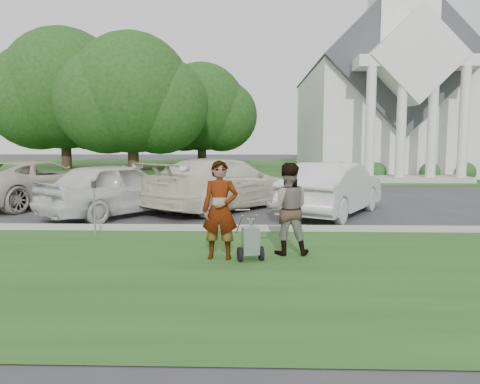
{
  "coord_description": "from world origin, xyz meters",
  "views": [
    {
      "loc": [
        0.53,
        -10.94,
        2.28
      ],
      "look_at": [
        0.21,
        0.0,
        1.05
      ],
      "focal_mm": 35.0,
      "sensor_mm": 36.0,
      "label": 1
    }
  ],
  "objects_px": {
    "striping_cart": "(250,242)",
    "car_b": "(118,189)",
    "tree_far": "(64,95)",
    "person_right": "(287,209)",
    "parking_meter_near": "(94,201)",
    "tree_left": "(132,99)",
    "tree_back": "(201,111)",
    "car_c": "(223,184)",
    "church": "(373,88)",
    "car_d": "(333,189)",
    "car_a": "(38,182)",
    "person_left": "(220,211)"
  },
  "relations": [
    {
      "from": "person_right",
      "to": "church",
      "type": "bearing_deg",
      "value": -107.16
    },
    {
      "from": "car_c",
      "to": "car_a",
      "type": "bearing_deg",
      "value": 28.62
    },
    {
      "from": "person_left",
      "to": "parking_meter_near",
      "type": "xyz_separation_m",
      "value": [
        -3.15,
        2.15,
        -0.1
      ]
    },
    {
      "from": "car_b",
      "to": "car_c",
      "type": "height_order",
      "value": "car_c"
    },
    {
      "from": "tree_left",
      "to": "car_b",
      "type": "bearing_deg",
      "value": -76.82
    },
    {
      "from": "car_c",
      "to": "person_left",
      "type": "bearing_deg",
      "value": 130.69
    },
    {
      "from": "church",
      "to": "person_right",
      "type": "relative_size",
      "value": 13.26
    },
    {
      "from": "parking_meter_near",
      "to": "car_a",
      "type": "xyz_separation_m",
      "value": [
        -3.84,
        5.32,
        -0.05
      ]
    },
    {
      "from": "tree_left",
      "to": "tree_back",
      "type": "height_order",
      "value": "tree_left"
    },
    {
      "from": "person_right",
      "to": "parking_meter_near",
      "type": "relative_size",
      "value": 1.37
    },
    {
      "from": "person_right",
      "to": "car_c",
      "type": "distance_m",
      "value": 6.26
    },
    {
      "from": "striping_cart",
      "to": "car_b",
      "type": "relative_size",
      "value": 0.21
    },
    {
      "from": "striping_cart",
      "to": "parking_meter_near",
      "type": "relative_size",
      "value": 0.75
    },
    {
      "from": "tree_left",
      "to": "car_d",
      "type": "relative_size",
      "value": 2.19
    },
    {
      "from": "car_c",
      "to": "tree_left",
      "type": "bearing_deg",
      "value": -29.49
    },
    {
      "from": "person_left",
      "to": "parking_meter_near",
      "type": "height_order",
      "value": "person_left"
    },
    {
      "from": "tree_far",
      "to": "car_b",
      "type": "distance_m",
      "value": 24.92
    },
    {
      "from": "parking_meter_near",
      "to": "car_c",
      "type": "relative_size",
      "value": 0.23
    },
    {
      "from": "person_left",
      "to": "car_c",
      "type": "xyz_separation_m",
      "value": [
        -0.36,
        6.44,
        -0.1
      ]
    },
    {
      "from": "church",
      "to": "person_right",
      "type": "height_order",
      "value": "church"
    },
    {
      "from": "person_left",
      "to": "tree_far",
      "type": "bearing_deg",
      "value": 120.74
    },
    {
      "from": "church",
      "to": "parking_meter_near",
      "type": "distance_m",
      "value": 26.7
    },
    {
      "from": "tree_far",
      "to": "person_right",
      "type": "height_order",
      "value": "tree_far"
    },
    {
      "from": "car_c",
      "to": "car_d",
      "type": "distance_m",
      "value": 3.57
    },
    {
      "from": "tree_far",
      "to": "parking_meter_near",
      "type": "bearing_deg",
      "value": -66.75
    },
    {
      "from": "parking_meter_near",
      "to": "car_d",
      "type": "xyz_separation_m",
      "value": [
        6.2,
        3.24,
        -0.04
      ]
    },
    {
      "from": "parking_meter_near",
      "to": "car_b",
      "type": "height_order",
      "value": "car_b"
    },
    {
      "from": "church",
      "to": "car_c",
      "type": "relative_size",
      "value": 4.17
    },
    {
      "from": "car_b",
      "to": "car_d",
      "type": "height_order",
      "value": "car_b"
    },
    {
      "from": "person_left",
      "to": "car_d",
      "type": "relative_size",
      "value": 0.39
    },
    {
      "from": "church",
      "to": "striping_cart",
      "type": "xyz_separation_m",
      "value": [
        -8.53,
        -25.46,
        -5.56
      ]
    },
    {
      "from": "tree_far",
      "to": "parking_meter_near",
      "type": "relative_size",
      "value": 8.77
    },
    {
      "from": "car_c",
      "to": "car_d",
      "type": "xyz_separation_m",
      "value": [
        3.41,
        -1.05,
        -0.04
      ]
    },
    {
      "from": "person_left",
      "to": "person_right",
      "type": "xyz_separation_m",
      "value": [
        1.3,
        0.4,
        -0.03
      ]
    },
    {
      "from": "person_right",
      "to": "striping_cart",
      "type": "bearing_deg",
      "value": 36.92
    },
    {
      "from": "car_c",
      "to": "striping_cart",
      "type": "bearing_deg",
      "value": 135.6
    },
    {
      "from": "tree_back",
      "to": "person_right",
      "type": "bearing_deg",
      "value": -80.7
    },
    {
      "from": "striping_cart",
      "to": "car_c",
      "type": "distance_m",
      "value": 6.66
    },
    {
      "from": "church",
      "to": "striping_cart",
      "type": "bearing_deg",
      "value": -108.52
    },
    {
      "from": "car_d",
      "to": "car_a",
      "type": "bearing_deg",
      "value": 17.35
    },
    {
      "from": "striping_cart",
      "to": "car_b",
      "type": "height_order",
      "value": "car_b"
    },
    {
      "from": "tree_left",
      "to": "car_d",
      "type": "distance_m",
      "value": 22.19
    },
    {
      "from": "tree_far",
      "to": "person_left",
      "type": "relative_size",
      "value": 6.2
    },
    {
      "from": "church",
      "to": "tree_far",
      "type": "bearing_deg",
      "value": 175.34
    },
    {
      "from": "church",
      "to": "person_left",
      "type": "bearing_deg",
      "value": -109.78
    },
    {
      "from": "parking_meter_near",
      "to": "car_a",
      "type": "distance_m",
      "value": 6.56
    },
    {
      "from": "church",
      "to": "person_right",
      "type": "bearing_deg",
      "value": -107.39
    },
    {
      "from": "parking_meter_near",
      "to": "person_right",
      "type": "bearing_deg",
      "value": -21.47
    },
    {
      "from": "person_left",
      "to": "parking_meter_near",
      "type": "distance_m",
      "value": 3.81
    },
    {
      "from": "tree_left",
      "to": "person_left",
      "type": "height_order",
      "value": "tree_left"
    }
  ]
}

